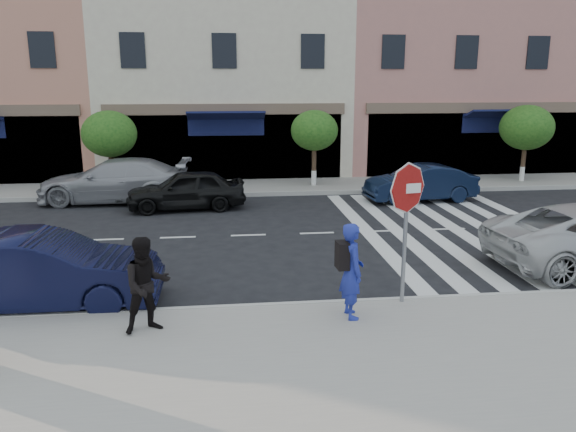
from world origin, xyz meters
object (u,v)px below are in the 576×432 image
(stop_sign, at_px, (407,203))
(car_far_right, at_px, (420,183))
(car_far_left, at_px, (115,181))
(walker, at_px, (147,285))
(car_far_mid, at_px, (186,190))
(car_near_mid, at_px, (41,271))
(photographer, at_px, (352,271))

(stop_sign, distance_m, car_far_right, 10.46)
(stop_sign, bearing_deg, car_far_left, 114.19)
(walker, relative_size, car_far_mid, 0.42)
(car_near_mid, height_order, car_far_left, car_far_left)
(car_far_right, bearing_deg, walker, -44.63)
(stop_sign, height_order, car_far_left, stop_sign)
(walker, relative_size, car_far_left, 0.31)
(car_far_mid, bearing_deg, car_far_left, -124.75)
(photographer, xyz_separation_m, car_far_left, (-6.19, 11.33, -0.24))
(car_far_left, xyz_separation_m, car_far_right, (11.11, -1.11, -0.12))
(photographer, bearing_deg, car_far_mid, 16.31)
(car_near_mid, distance_m, car_far_right, 13.85)
(photographer, distance_m, car_far_mid, 10.45)
(stop_sign, height_order, photographer, stop_sign)
(photographer, xyz_separation_m, car_far_mid, (-3.54, 9.83, -0.34))
(car_near_mid, bearing_deg, stop_sign, -96.89)
(photographer, bearing_deg, walker, 89.57)
(car_far_left, bearing_deg, car_near_mid, 5.31)
(walker, distance_m, car_far_mid, 10.03)
(photographer, height_order, car_far_right, photographer)
(stop_sign, xyz_separation_m, car_near_mid, (-6.96, 0.89, -1.37))
(car_far_left, height_order, car_far_right, car_far_left)
(walker, xyz_separation_m, car_far_mid, (0.04, 10.02, -0.30))
(walker, bearing_deg, car_far_left, 81.86)
(walker, distance_m, car_far_right, 13.44)
(car_far_mid, bearing_deg, walker, -5.48)
(car_near_mid, xyz_separation_m, car_far_mid, (2.27, 8.38, -0.07))
(car_far_left, relative_size, car_far_mid, 1.35)
(walker, height_order, car_far_right, walker)
(car_far_left, height_order, car_far_mid, car_far_left)
(car_far_mid, bearing_deg, photographer, 14.59)
(walker, xyz_separation_m, car_far_right, (8.50, 10.41, -0.32))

